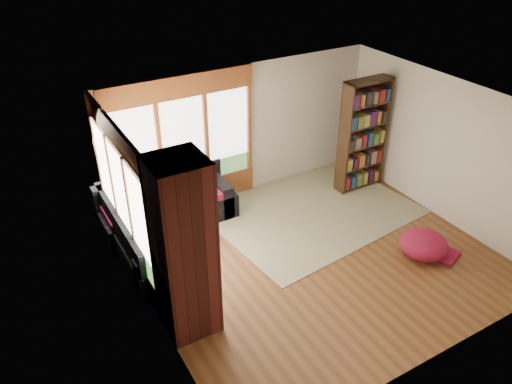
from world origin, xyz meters
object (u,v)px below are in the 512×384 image
bookshelf (363,136)px  dog_brindle (147,226)px  brick_chimney (184,250)px  sectional_sofa (165,225)px  dog_tan (180,188)px  area_rug (311,210)px  pouf (424,244)px

bookshelf → dog_brindle: (-4.55, -0.27, -0.40)m
brick_chimney → dog_brindle: 1.64m
sectional_sofa → dog_brindle: 0.81m
brick_chimney → dog_brindle: (-0.01, 1.54, -0.57)m
sectional_sofa → dog_brindle: bearing=-127.7°
brick_chimney → dog_tan: 2.48m
sectional_sofa → area_rug: 2.78m
dog_brindle → bookshelf: bearing=-105.4°
brick_chimney → dog_tan: size_ratio=2.56×
brick_chimney → dog_brindle: brick_chimney is taller
brick_chimney → area_rug: size_ratio=0.71×
dog_tan → dog_brindle: (-0.87, -0.73, -0.06)m
sectional_sofa → dog_tan: size_ratio=2.16×
dog_brindle → dog_tan: bearing=-68.9°
brick_chimney → sectional_sofa: bearing=77.7°
area_rug → bookshelf: (1.38, 0.29, 1.13)m
bookshelf → brick_chimney: bearing=-158.2°
bookshelf → dog_brindle: bookshelf is taller
dog_tan → dog_brindle: 1.14m
brick_chimney → dog_brindle: size_ratio=3.24×
area_rug → pouf: bearing=-68.1°
brick_chimney → bookshelf: size_ratio=1.14×
brick_chimney → sectional_sofa: size_ratio=1.18×
bookshelf → pouf: (-0.56, -2.33, -0.91)m
sectional_sofa → area_rug: size_ratio=0.60×
dog_tan → bookshelf: bearing=-16.8°
brick_chimney → sectional_sofa: (0.45, 2.05, -1.00)m
pouf → dog_tan: bearing=138.3°
brick_chimney → area_rug: 3.74m
sectional_sofa → dog_brindle: size_ratio=2.74×
dog_tan → pouf: bearing=-51.5°
brick_chimney → pouf: (3.98, -0.52, -1.07)m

